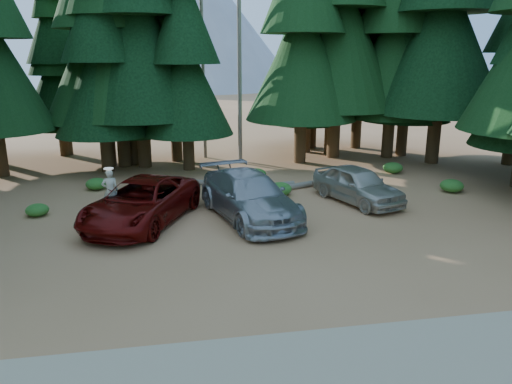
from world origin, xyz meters
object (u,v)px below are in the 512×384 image
at_px(frisbee_player, 110,190).
at_px(log_left, 257,187).
at_px(silver_minivan_right, 357,184).
at_px(red_pickup, 142,202).
at_px(silver_minivan_center, 249,196).
at_px(log_right, 298,186).
at_px(log_mid, 225,185).

height_order(frisbee_player, log_left, frisbee_player).
distance_m(silver_minivan_right, frisbee_player, 10.39).
bearing_deg(log_left, silver_minivan_right, -43.94).
distance_m(red_pickup, silver_minivan_right, 9.26).
distance_m(silver_minivan_center, log_left, 4.33).
distance_m(silver_minivan_right, log_right, 3.35).
relative_size(silver_minivan_right, frisbee_player, 2.77).
xyz_separation_m(frisbee_player, log_left, (6.35, 3.95, -1.20)).
xyz_separation_m(silver_minivan_right, log_left, (-3.96, 2.79, -0.66)).
height_order(red_pickup, log_right, red_pickup).
relative_size(log_left, log_mid, 1.22).
distance_m(silver_minivan_right, log_mid, 6.50).
bearing_deg(log_left, frisbee_player, -156.88).
height_order(red_pickup, log_left, red_pickup).
xyz_separation_m(red_pickup, silver_minivan_center, (4.16, -0.11, 0.05)).
height_order(silver_minivan_center, silver_minivan_right, silver_minivan_center).
xyz_separation_m(red_pickup, silver_minivan_right, (9.18, 1.23, -0.05)).
bearing_deg(silver_minivan_center, log_mid, 81.04).
bearing_deg(silver_minivan_center, silver_minivan_right, 0.81).
distance_m(red_pickup, frisbee_player, 1.24).
height_order(frisbee_player, log_mid, frisbee_player).
height_order(red_pickup, silver_minivan_center, silver_minivan_center).
bearing_deg(silver_minivan_center, log_right, 38.40).
distance_m(log_left, log_right, 1.99).
bearing_deg(frisbee_player, log_right, -163.81).
bearing_deg(log_mid, log_left, 4.78).
height_order(log_mid, log_right, log_right).
height_order(red_pickup, log_mid, red_pickup).
distance_m(silver_minivan_center, frisbee_player, 5.31).
bearing_deg(silver_minivan_center, red_pickup, 164.45).
relative_size(log_mid, log_right, 0.72).
bearing_deg(frisbee_player, silver_minivan_right, 178.17).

